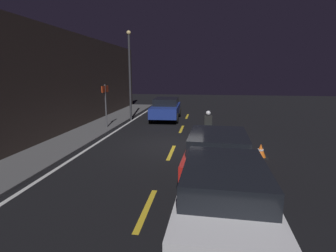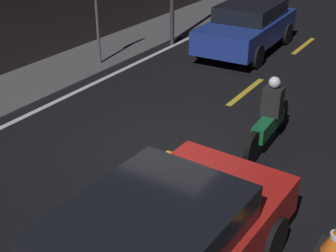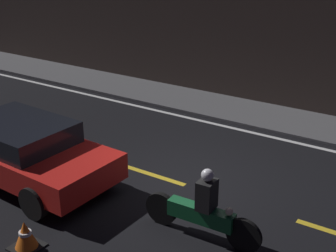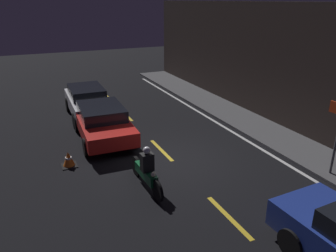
{
  "view_description": "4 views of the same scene",
  "coord_description": "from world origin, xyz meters",
  "px_view_note": "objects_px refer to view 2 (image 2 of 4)",
  "views": [
    {
      "loc": [
        -10.97,
        -1.29,
        3.11
      ],
      "look_at": [
        -0.83,
        0.16,
        1.04
      ],
      "focal_mm": 28.0,
      "sensor_mm": 36.0,
      "label": 1
    },
    {
      "loc": [
        -6.55,
        -4.1,
        4.46
      ],
      "look_at": [
        -0.4,
        -0.2,
        0.77
      ],
      "focal_mm": 50.0,
      "sensor_mm": 36.0,
      "label": 2
    },
    {
      "loc": [
        4.6,
        -7.68,
        5.04
      ],
      "look_at": [
        -0.67,
        0.35,
        1.13
      ],
      "focal_mm": 50.0,
      "sensor_mm": 36.0,
      "label": 3
    },
    {
      "loc": [
        9.38,
        -4.42,
        5.37
      ],
      "look_at": [
        -0.31,
        -0.03,
        1.24
      ],
      "focal_mm": 35.0,
      "sensor_mm": 36.0,
      "label": 4
    }
  ],
  "objects_px": {
    "taxi_red": "(156,246)",
    "motorcycle": "(269,119)",
    "sedan_blue": "(248,26)",
    "shop_sign": "(96,2)"
  },
  "relations": [
    {
      "from": "taxi_red",
      "to": "motorcycle",
      "type": "relative_size",
      "value": 1.86
    },
    {
      "from": "taxi_red",
      "to": "motorcycle",
      "type": "xyz_separation_m",
      "value": [
        4.27,
        0.26,
        -0.18
      ]
    },
    {
      "from": "sedan_blue",
      "to": "shop_sign",
      "type": "relative_size",
      "value": 1.8
    },
    {
      "from": "sedan_blue",
      "to": "taxi_red",
      "type": "bearing_deg",
      "value": 15.37
    },
    {
      "from": "taxi_red",
      "to": "shop_sign",
      "type": "bearing_deg",
      "value": 46.77
    },
    {
      "from": "motorcycle",
      "to": "shop_sign",
      "type": "distance_m",
      "value": 6.1
    },
    {
      "from": "sedan_blue",
      "to": "shop_sign",
      "type": "bearing_deg",
      "value": -41.65
    },
    {
      "from": "motorcycle",
      "to": "shop_sign",
      "type": "xyz_separation_m",
      "value": [
        1.81,
        5.69,
        1.22
      ]
    },
    {
      "from": "taxi_red",
      "to": "motorcycle",
      "type": "height_order",
      "value": "motorcycle"
    },
    {
      "from": "sedan_blue",
      "to": "shop_sign",
      "type": "distance_m",
      "value": 4.67
    }
  ]
}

